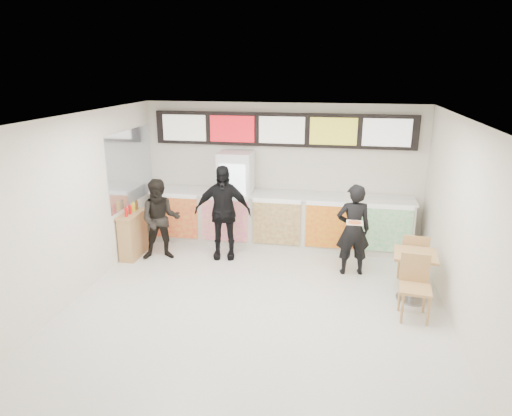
% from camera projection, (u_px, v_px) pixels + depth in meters
% --- Properties ---
extents(floor, '(7.00, 7.00, 0.00)m').
position_uv_depth(floor, '(252.00, 317.00, 7.05)').
color(floor, beige).
rests_on(floor, ground).
extents(ceiling, '(7.00, 7.00, 0.00)m').
position_uv_depth(ceiling, '(251.00, 121.00, 6.16)').
color(ceiling, white).
rests_on(ceiling, wall_back).
extents(wall_back, '(6.00, 0.00, 6.00)m').
position_uv_depth(wall_back, '(282.00, 173.00, 9.89)').
color(wall_back, silver).
rests_on(wall_back, floor).
extents(wall_left, '(0.00, 7.00, 7.00)m').
position_uv_depth(wall_left, '(63.00, 214.00, 7.12)').
color(wall_left, silver).
rests_on(wall_left, floor).
extents(wall_right, '(0.00, 7.00, 7.00)m').
position_uv_depth(wall_right, '(472.00, 239.00, 6.09)').
color(wall_right, silver).
rests_on(wall_right, floor).
extents(service_counter, '(5.56, 0.77, 1.14)m').
position_uv_depth(service_counter, '(279.00, 220.00, 9.78)').
color(service_counter, silver).
rests_on(service_counter, floor).
extents(menu_board, '(5.50, 0.14, 0.70)m').
position_uv_depth(menu_board, '(282.00, 130.00, 9.53)').
color(menu_board, black).
rests_on(menu_board, wall_back).
extents(drinks_fridge, '(0.70, 0.67, 2.00)m').
position_uv_depth(drinks_fridge, '(236.00, 198.00, 9.83)').
color(drinks_fridge, white).
rests_on(drinks_fridge, floor).
extents(mirror_panel, '(0.01, 2.00, 1.50)m').
position_uv_depth(mirror_panel, '(131.00, 167.00, 9.35)').
color(mirror_panel, '#B2B7BF').
rests_on(mirror_panel, wall_left).
extents(customer_main, '(0.69, 0.52, 1.72)m').
position_uv_depth(customer_main, '(353.00, 230.00, 8.32)').
color(customer_main, black).
rests_on(customer_main, floor).
extents(customer_left, '(0.94, 0.82, 1.64)m').
position_uv_depth(customer_left, '(160.00, 220.00, 9.00)').
color(customer_left, black).
rests_on(customer_left, floor).
extents(customer_mid, '(1.17, 0.62, 1.90)m').
position_uv_depth(customer_mid, '(223.00, 212.00, 9.04)').
color(customer_mid, black).
rests_on(customer_mid, floor).
extents(pizza_slice, '(0.36, 0.36, 0.02)m').
position_uv_depth(pizza_slice, '(355.00, 222.00, 7.81)').
color(pizza_slice, beige).
rests_on(pizza_slice, customer_main).
extents(cafe_table, '(0.73, 1.72, 0.98)m').
position_uv_depth(cafe_table, '(414.00, 268.00, 7.42)').
color(cafe_table, tan).
rests_on(cafe_table, floor).
extents(condiment_ledge, '(0.33, 0.81, 1.09)m').
position_uv_depth(condiment_ledge, '(133.00, 234.00, 9.22)').
color(condiment_ledge, tan).
rests_on(condiment_ledge, floor).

